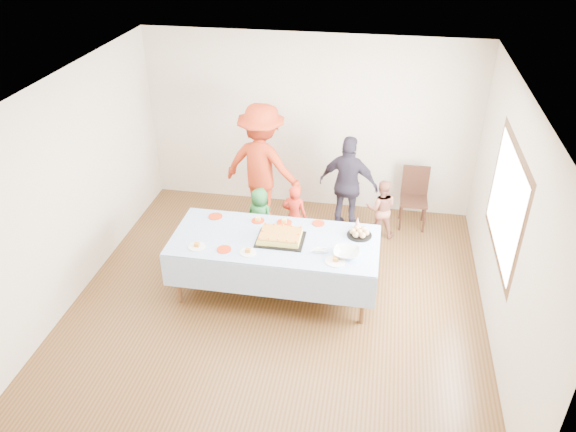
# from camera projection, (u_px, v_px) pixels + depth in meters

# --- Properties ---
(ground) EXTENTS (5.00, 5.00, 0.00)m
(ground) POSITION_uv_depth(u_px,v_px,m) (279.00, 298.00, 7.03)
(ground) COLOR #4D3116
(ground) RESTS_ON ground
(room_walls) EXTENTS (5.04, 5.04, 2.72)m
(room_walls) POSITION_uv_depth(u_px,v_px,m) (283.00, 171.00, 6.12)
(room_walls) COLOR beige
(room_walls) RESTS_ON ground
(party_table) EXTENTS (2.50, 1.10, 0.78)m
(party_table) POSITION_uv_depth(u_px,v_px,m) (275.00, 243.00, 6.79)
(party_table) COLOR brown
(party_table) RESTS_ON ground
(birthday_cake) EXTENTS (0.57, 0.44, 0.10)m
(birthday_cake) POSITION_uv_depth(u_px,v_px,m) (280.00, 237.00, 6.73)
(birthday_cake) COLOR black
(birthday_cake) RESTS_ON party_table
(rolls_tray) EXTENTS (0.31, 0.31, 0.09)m
(rolls_tray) POSITION_uv_depth(u_px,v_px,m) (359.00, 233.00, 6.81)
(rolls_tray) COLOR black
(rolls_tray) RESTS_ON party_table
(punch_bowl) EXTENTS (0.31, 0.31, 0.08)m
(punch_bowl) POSITION_uv_depth(u_px,v_px,m) (346.00, 253.00, 6.45)
(punch_bowl) COLOR silver
(punch_bowl) RESTS_ON party_table
(party_hat) EXTENTS (0.09, 0.09, 0.16)m
(party_hat) POSITION_uv_depth(u_px,v_px,m) (357.00, 223.00, 6.94)
(party_hat) COLOR white
(party_hat) RESTS_ON party_table
(fork_pile) EXTENTS (0.24, 0.18, 0.07)m
(fork_pile) POSITION_uv_depth(u_px,v_px,m) (319.00, 249.00, 6.53)
(fork_pile) COLOR white
(fork_pile) RESTS_ON party_table
(plate_red_far_a) EXTENTS (0.18, 0.18, 0.01)m
(plate_red_far_a) POSITION_uv_depth(u_px,v_px,m) (215.00, 216.00, 7.21)
(plate_red_far_a) COLOR red
(plate_red_far_a) RESTS_ON party_table
(plate_red_far_b) EXTENTS (0.16, 0.16, 0.01)m
(plate_red_far_b) POSITION_uv_depth(u_px,v_px,m) (258.00, 221.00, 7.13)
(plate_red_far_b) COLOR red
(plate_red_far_b) RESTS_ON party_table
(plate_red_far_c) EXTENTS (0.19, 0.19, 0.01)m
(plate_red_far_c) POSITION_uv_depth(u_px,v_px,m) (284.00, 223.00, 7.08)
(plate_red_far_c) COLOR red
(plate_red_far_c) RESTS_ON party_table
(plate_red_far_d) EXTENTS (0.16, 0.16, 0.01)m
(plate_red_far_d) POSITION_uv_depth(u_px,v_px,m) (318.00, 223.00, 7.07)
(plate_red_far_d) COLOR red
(plate_red_far_d) RESTS_ON party_table
(plate_red_near) EXTENTS (0.17, 0.17, 0.01)m
(plate_red_near) POSITION_uv_depth(u_px,v_px,m) (224.00, 249.00, 6.57)
(plate_red_near) COLOR red
(plate_red_near) RESTS_ON party_table
(plate_white_left) EXTENTS (0.20, 0.20, 0.01)m
(plate_white_left) POSITION_uv_depth(u_px,v_px,m) (197.00, 247.00, 6.62)
(plate_white_left) COLOR white
(plate_white_left) RESTS_ON party_table
(plate_white_mid) EXTENTS (0.20, 0.20, 0.01)m
(plate_white_mid) POSITION_uv_depth(u_px,v_px,m) (248.00, 252.00, 6.52)
(plate_white_mid) COLOR white
(plate_white_mid) RESTS_ON party_table
(plate_white_right) EXTENTS (0.23, 0.23, 0.01)m
(plate_white_right) POSITION_uv_depth(u_px,v_px,m) (335.00, 261.00, 6.36)
(plate_white_right) COLOR white
(plate_white_right) RESTS_ON party_table
(dining_chair) EXTENTS (0.40, 0.40, 0.91)m
(dining_chair) POSITION_uv_depth(u_px,v_px,m) (414.00, 193.00, 8.33)
(dining_chair) COLOR black
(dining_chair) RESTS_ON ground
(toddler_left) EXTENTS (0.36, 0.24, 0.95)m
(toddler_left) POSITION_uv_depth(u_px,v_px,m) (294.00, 216.00, 7.82)
(toddler_left) COLOR red
(toddler_left) RESTS_ON ground
(toddler_mid) EXTENTS (0.50, 0.42, 0.88)m
(toddler_mid) POSITION_uv_depth(u_px,v_px,m) (260.00, 217.00, 7.88)
(toddler_mid) COLOR #257032
(toddler_mid) RESTS_ON ground
(toddler_right) EXTENTS (0.45, 0.36, 0.90)m
(toddler_right) POSITION_uv_depth(u_px,v_px,m) (381.00, 209.00, 8.06)
(toddler_right) COLOR #AA644F
(toddler_right) RESTS_ON ground
(adult_left) EXTENTS (1.34, 0.97, 1.87)m
(adult_left) POSITION_uv_depth(u_px,v_px,m) (262.00, 166.00, 8.16)
(adult_left) COLOR #B93417
(adult_left) RESTS_ON ground
(adult_right) EXTENTS (0.92, 0.52, 1.48)m
(adult_right) POSITION_uv_depth(u_px,v_px,m) (348.00, 185.00, 8.07)
(adult_right) COLOR #2C2635
(adult_right) RESTS_ON ground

